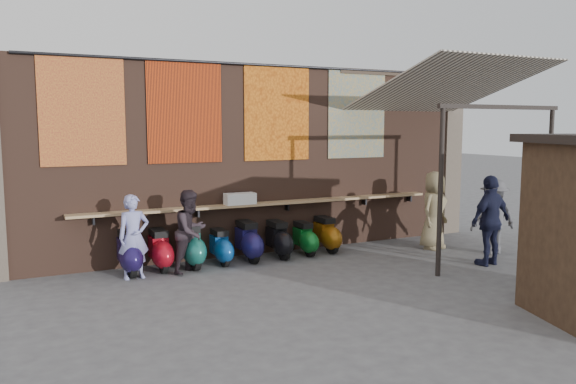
# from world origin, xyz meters

# --- Properties ---
(ground) EXTENTS (70.00, 70.00, 0.00)m
(ground) POSITION_xyz_m (0.00, 0.00, 0.00)
(ground) COLOR #474749
(ground) RESTS_ON ground
(brick_wall) EXTENTS (10.00, 0.40, 4.00)m
(brick_wall) POSITION_xyz_m (0.00, 2.70, 2.00)
(brick_wall) COLOR brown
(brick_wall) RESTS_ON ground
(pier_right) EXTENTS (0.50, 0.50, 4.00)m
(pier_right) POSITION_xyz_m (5.20, 2.70, 2.00)
(pier_right) COLOR #4C4238
(pier_right) RESTS_ON ground
(eating_counter) EXTENTS (8.00, 0.32, 0.05)m
(eating_counter) POSITION_xyz_m (0.00, 2.33, 1.10)
(eating_counter) COLOR #9E7A51
(eating_counter) RESTS_ON brick_wall
(shelf_box) EXTENTS (0.63, 0.27, 0.23)m
(shelf_box) POSITION_xyz_m (-0.63, 2.30, 1.24)
(shelf_box) COLOR white
(shelf_box) RESTS_ON eating_counter
(tapestry_redgold) EXTENTS (1.50, 0.02, 2.00)m
(tapestry_redgold) POSITION_xyz_m (-3.60, 2.48, 3.00)
(tapestry_redgold) COLOR maroon
(tapestry_redgold) RESTS_ON brick_wall
(tapestry_sun) EXTENTS (1.50, 0.02, 2.00)m
(tapestry_sun) POSITION_xyz_m (-1.70, 2.48, 3.00)
(tapestry_sun) COLOR #F5430E
(tapestry_sun) RESTS_ON brick_wall
(tapestry_orange) EXTENTS (1.50, 0.02, 2.00)m
(tapestry_orange) POSITION_xyz_m (0.30, 2.48, 3.00)
(tapestry_orange) COLOR orange
(tapestry_orange) RESTS_ON brick_wall
(tapestry_multi) EXTENTS (1.50, 0.02, 2.00)m
(tapestry_multi) POSITION_xyz_m (2.30, 2.48, 3.00)
(tapestry_multi) COLOR #2A689A
(tapestry_multi) RESTS_ON brick_wall
(hang_rail) EXTENTS (9.50, 0.06, 0.06)m
(hang_rail) POSITION_xyz_m (0.00, 2.47, 3.98)
(hang_rail) COLOR black
(hang_rail) RESTS_ON brick_wall
(scooter_stool_0) EXTENTS (0.38, 0.84, 0.80)m
(scooter_stool_0) POSITION_xyz_m (-2.95, 1.99, 0.40)
(scooter_stool_0) COLOR #1C1245
(scooter_stool_0) RESTS_ON ground
(scooter_stool_1) EXTENTS (0.37, 0.81, 0.77)m
(scooter_stool_1) POSITION_xyz_m (-2.37, 2.04, 0.39)
(scooter_stool_1) COLOR #AA0D1B
(scooter_stool_1) RESTS_ON ground
(scooter_stool_2) EXTENTS (0.39, 0.87, 0.83)m
(scooter_stool_2) POSITION_xyz_m (-1.78, 1.99, 0.41)
(scooter_stool_2) COLOR #186257
(scooter_stool_2) RESTS_ON ground
(scooter_stool_3) EXTENTS (0.33, 0.73, 0.69)m
(scooter_stool_3) POSITION_xyz_m (-1.18, 1.96, 0.35)
(scooter_stool_3) COLOR navy
(scooter_stool_3) RESTS_ON ground
(scooter_stool_4) EXTENTS (0.38, 0.85, 0.80)m
(scooter_stool_4) POSITION_xyz_m (-0.58, 1.99, 0.40)
(scooter_stool_4) COLOR #1B1751
(scooter_stool_4) RESTS_ON ground
(scooter_stool_5) EXTENTS (0.36, 0.80, 0.76)m
(scooter_stool_5) POSITION_xyz_m (0.09, 1.97, 0.38)
(scooter_stool_5) COLOR black
(scooter_stool_5) RESTS_ON ground
(scooter_stool_6) EXTENTS (0.33, 0.73, 0.70)m
(scooter_stool_6) POSITION_xyz_m (0.70, 1.97, 0.35)
(scooter_stool_6) COLOR #0D5F20
(scooter_stool_6) RESTS_ON ground
(scooter_stool_7) EXTENTS (0.36, 0.80, 0.76)m
(scooter_stool_7) POSITION_xyz_m (1.26, 2.03, 0.38)
(scooter_stool_7) COLOR #7D470B
(scooter_stool_7) RESTS_ON ground
(diner_left) EXTENTS (0.58, 0.41, 1.52)m
(diner_left) POSITION_xyz_m (-2.91, 1.68, 0.76)
(diner_left) COLOR #8B8FCB
(diner_left) RESTS_ON ground
(diner_right) EXTENTS (0.96, 0.91, 1.56)m
(diner_right) POSITION_xyz_m (-1.88, 1.63, 0.78)
(diner_right) COLOR #292026
(diner_right) RESTS_ON ground
(shopper_navy) EXTENTS (1.09, 0.57, 1.78)m
(shopper_navy) POSITION_xyz_m (3.55, -0.41, 0.89)
(shopper_navy) COLOR #171933
(shopper_navy) RESTS_ON ground
(shopper_grey) EXTENTS (1.13, 0.79, 1.60)m
(shopper_grey) POSITION_xyz_m (4.39, 0.31, 0.80)
(shopper_grey) COLOR #4F4F54
(shopper_grey) RESTS_ON ground
(shopper_tan) EXTENTS (1.00, 0.84, 1.73)m
(shopper_tan) POSITION_xyz_m (3.56, 1.25, 0.87)
(shopper_tan) COLOR #817352
(shopper_tan) RESTS_ON ground
(awning_canvas) EXTENTS (3.20, 3.28, 0.97)m
(awning_canvas) POSITION_xyz_m (3.50, 0.90, 3.55)
(awning_canvas) COLOR beige
(awning_canvas) RESTS_ON brick_wall
(awning_ledger) EXTENTS (3.30, 0.08, 0.12)m
(awning_ledger) POSITION_xyz_m (3.50, 2.49, 3.95)
(awning_ledger) COLOR #33261C
(awning_ledger) RESTS_ON brick_wall
(awning_header) EXTENTS (3.00, 0.08, 0.08)m
(awning_header) POSITION_xyz_m (3.50, -0.60, 3.08)
(awning_header) COLOR black
(awning_header) RESTS_ON awning_post_left
(awning_post_left) EXTENTS (0.09, 0.09, 3.10)m
(awning_post_left) POSITION_xyz_m (2.10, -0.60, 1.55)
(awning_post_left) COLOR black
(awning_post_left) RESTS_ON ground
(awning_post_right) EXTENTS (0.09, 0.09, 3.10)m
(awning_post_right) POSITION_xyz_m (4.90, -0.60, 1.55)
(awning_post_right) COLOR black
(awning_post_right) RESTS_ON ground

